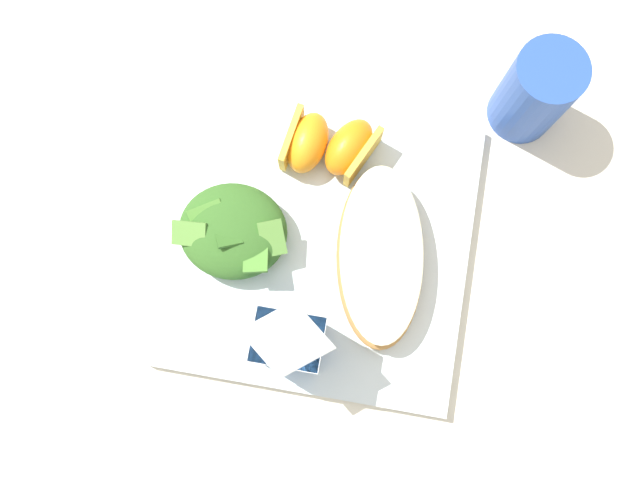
% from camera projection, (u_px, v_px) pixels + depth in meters
% --- Properties ---
extents(ground, '(3.00, 3.00, 0.00)m').
position_uv_depth(ground, '(320.00, 245.00, 0.65)').
color(ground, beige).
extents(white_plate, '(0.28, 0.28, 0.02)m').
position_uv_depth(white_plate, '(320.00, 243.00, 0.64)').
color(white_plate, silver).
rests_on(white_plate, ground).
extents(cheesy_pizza_bread, '(0.11, 0.18, 0.04)m').
position_uv_depth(cheesy_pizza_bread, '(380.00, 256.00, 0.61)').
color(cheesy_pizza_bread, '#B77F42').
rests_on(cheesy_pizza_bread, white_plate).
extents(green_salad_pile, '(0.11, 0.09, 0.04)m').
position_uv_depth(green_salad_pile, '(233.00, 231.00, 0.62)').
color(green_salad_pile, '#336023').
rests_on(green_salad_pile, white_plate).
extents(milk_carton, '(0.06, 0.04, 0.11)m').
position_uv_depth(milk_carton, '(289.00, 341.00, 0.56)').
color(milk_carton, '#23569E').
rests_on(milk_carton, white_plate).
extents(orange_wedge_front, '(0.06, 0.07, 0.04)m').
position_uv_depth(orange_wedge_front, '(351.00, 148.00, 0.63)').
color(orange_wedge_front, orange).
rests_on(orange_wedge_front, white_plate).
extents(orange_wedge_middle, '(0.05, 0.06, 0.04)m').
position_uv_depth(orange_wedge_middle, '(306.00, 142.00, 0.63)').
color(orange_wedge_middle, orange).
rests_on(orange_wedge_middle, white_plate).
extents(drinking_blue_cup, '(0.06, 0.06, 0.10)m').
position_uv_depth(drinking_blue_cup, '(535.00, 93.00, 0.62)').
color(drinking_blue_cup, '#284CA3').
rests_on(drinking_blue_cup, ground).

